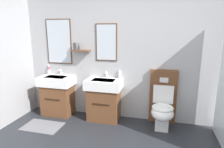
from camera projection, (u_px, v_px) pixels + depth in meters
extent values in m
cube|color=#A8A8AA|center=(141.00, 50.00, 3.50)|extent=(4.78, 0.12, 2.67)
cube|color=#4C301E|center=(59.00, 42.00, 3.81)|extent=(0.53, 0.02, 0.88)
cube|color=silver|center=(59.00, 42.00, 3.80)|extent=(0.49, 0.01, 0.84)
cube|color=#4C301E|center=(106.00, 42.00, 3.57)|extent=(0.41, 0.02, 0.69)
cube|color=silver|center=(106.00, 43.00, 3.56)|extent=(0.37, 0.01, 0.65)
cube|color=brown|center=(81.00, 51.00, 3.65)|extent=(0.36, 0.14, 0.02)
cylinder|color=#333338|center=(75.00, 46.00, 3.66)|extent=(0.06, 0.06, 0.14)
cone|color=#333338|center=(79.00, 46.00, 3.65)|extent=(0.05, 0.05, 0.14)
cube|color=slate|center=(43.00, 126.00, 3.42)|extent=(0.68, 0.44, 0.01)
cube|color=brown|center=(58.00, 99.00, 3.89)|extent=(0.58, 0.41, 0.61)
cube|color=black|center=(52.00, 100.00, 3.68)|extent=(0.32, 0.01, 0.02)
cube|color=white|center=(57.00, 81.00, 3.81)|extent=(0.67, 0.45, 0.18)
cube|color=silver|center=(56.00, 77.00, 3.76)|extent=(0.41, 0.25, 0.03)
cylinder|color=silver|center=(61.00, 72.00, 3.94)|extent=(0.03, 0.03, 0.11)
cylinder|color=silver|center=(59.00, 70.00, 3.88)|extent=(0.02, 0.11, 0.02)
cube|color=brown|center=(104.00, 104.00, 3.66)|extent=(0.58, 0.41, 0.61)
cube|color=black|center=(101.00, 104.00, 3.44)|extent=(0.32, 0.01, 0.02)
cube|color=white|center=(104.00, 84.00, 3.57)|extent=(0.67, 0.45, 0.18)
cube|color=silver|center=(103.00, 81.00, 3.52)|extent=(0.41, 0.25, 0.03)
cylinder|color=silver|center=(106.00, 75.00, 3.70)|extent=(0.03, 0.03, 0.11)
cylinder|color=silver|center=(106.00, 73.00, 3.64)|extent=(0.02, 0.11, 0.02)
cube|color=brown|center=(163.00, 96.00, 3.51)|extent=(0.48, 0.10, 1.00)
cube|color=silver|center=(164.00, 80.00, 3.39)|extent=(0.15, 0.01, 0.09)
cube|color=white|center=(162.00, 119.00, 3.34)|extent=(0.22, 0.30, 0.34)
ellipsoid|color=white|center=(162.00, 113.00, 3.23)|extent=(0.37, 0.46, 0.24)
torus|color=white|center=(163.00, 108.00, 3.21)|extent=(0.35, 0.35, 0.04)
cube|color=white|center=(163.00, 94.00, 3.38)|extent=(0.35, 0.03, 0.33)
cylinder|color=silver|center=(49.00, 72.00, 3.97)|extent=(0.07, 0.07, 0.09)
cylinder|color=#DB3847|center=(49.00, 69.00, 3.96)|extent=(0.02, 0.03, 0.16)
cube|color=white|center=(50.00, 66.00, 3.94)|extent=(0.01, 0.02, 0.03)
cylinder|color=#DB3847|center=(49.00, 69.00, 3.98)|extent=(0.03, 0.02, 0.15)
cube|color=white|center=(48.00, 66.00, 3.97)|extent=(0.02, 0.02, 0.03)
cylinder|color=purple|center=(48.00, 69.00, 3.95)|extent=(0.02, 0.03, 0.17)
cube|color=white|center=(48.00, 65.00, 3.94)|extent=(0.01, 0.02, 0.03)
cylinder|color=white|center=(120.00, 75.00, 3.62)|extent=(0.06, 0.06, 0.14)
cylinder|color=silver|center=(120.00, 70.00, 3.60)|extent=(0.02, 0.02, 0.04)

